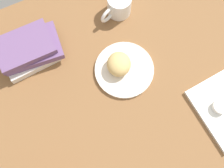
# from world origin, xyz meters

# --- Properties ---
(dining_table) EXTENTS (1.10, 0.90, 0.04)m
(dining_table) POSITION_xyz_m (0.00, 0.00, 0.02)
(dining_table) COLOR brown
(dining_table) RESTS_ON ground
(round_plate) EXTENTS (0.21, 0.21, 0.01)m
(round_plate) POSITION_xyz_m (-0.04, -0.04, 0.05)
(round_plate) COLOR silver
(round_plate) RESTS_ON dining_table
(scone_pastry) EXTENTS (0.11, 0.12, 0.06)m
(scone_pastry) POSITION_xyz_m (-0.03, -0.06, 0.08)
(scone_pastry) COLOR tan
(scone_pastry) RESTS_ON round_plate
(sauce_cup) EXTENTS (0.05, 0.05, 0.02)m
(sauce_cup) POSITION_xyz_m (-0.27, 0.21, 0.07)
(sauce_cup) COLOR silver
(sauce_cup) RESTS_ON square_plate
(book_stack) EXTENTS (0.22, 0.16, 0.09)m
(book_stack) POSITION_xyz_m (0.23, -0.23, 0.08)
(book_stack) COLOR silver
(book_stack) RESTS_ON dining_table
(coffee_mug) EXTENTS (0.13, 0.09, 0.09)m
(coffee_mug) POSITION_xyz_m (-0.12, -0.26, 0.09)
(coffee_mug) COLOR white
(coffee_mug) RESTS_ON dining_table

